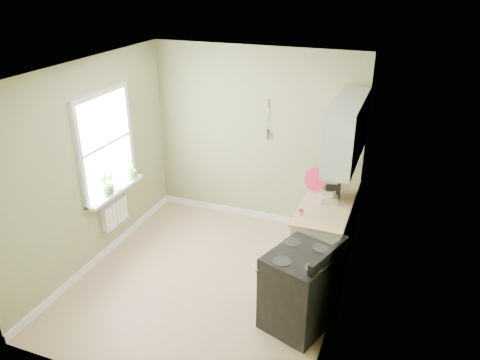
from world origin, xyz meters
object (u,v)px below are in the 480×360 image
(stand_mixer, at_px, (330,186))
(kettle, at_px, (328,172))
(coffee_maker, at_px, (333,186))
(stove, at_px, (300,289))

(stand_mixer, xyz_separation_m, kettle, (-0.16, 0.67, -0.10))
(kettle, distance_m, coffee_maker, 0.63)
(kettle, bearing_deg, stove, -86.18)
(kettle, height_order, coffee_maker, coffee_maker)
(kettle, relative_size, coffee_maker, 0.53)
(stove, relative_size, kettle, 5.97)
(stove, xyz_separation_m, kettle, (-0.14, 2.08, 0.53))
(coffee_maker, bearing_deg, stand_mixer, -104.40)
(stand_mixer, bearing_deg, kettle, 103.01)
(kettle, xyz_separation_m, coffee_maker, (0.17, -0.60, 0.07))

